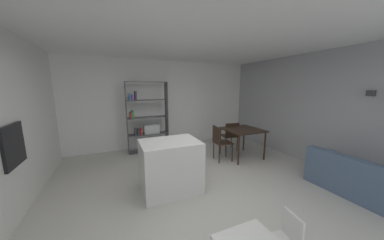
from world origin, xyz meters
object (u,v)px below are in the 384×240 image
child_chair_right (285,240)px  kitchen_island (170,166)px  dining_chair_far (230,134)px  dining_table (242,132)px  sofa (381,190)px  dining_chair_island_side (220,140)px  built_in_oven (13,145)px  open_bookshelf (147,120)px

child_chair_right → kitchen_island: bearing=-151.8°
dining_chair_far → kitchen_island: bearing=37.4°
dining_table → dining_chair_far: 0.54m
child_chair_right → sofa: (2.37, 0.17, -0.10)m
kitchen_island → dining_chair_island_side: bearing=27.9°
dining_chair_island_side → sofa: 2.99m
built_in_oven → child_chair_right: 3.59m
open_bookshelf → sofa: open_bookshelf is taller
open_bookshelf → sofa: 5.13m
built_in_oven → sofa: (5.19, -1.92, -0.84)m
kitchen_island → sofa: size_ratio=0.49×
kitchen_island → dining_table: size_ratio=1.08×
kitchen_island → child_chair_right: (0.63, -1.95, -0.12)m
dining_chair_island_side → dining_chair_far: bearing=-47.0°
child_chair_right → dining_chair_far: bearing=164.0°
dining_chair_far → child_chair_right: bearing=70.5°
kitchen_island → dining_chair_far: (2.24, 1.33, 0.06)m
kitchen_island → child_chair_right: 2.05m
built_in_oven → dining_table: size_ratio=0.62×
kitchen_island → built_in_oven: bearing=176.3°
built_in_oven → dining_table: (4.45, 0.68, -0.40)m
dining_table → built_in_oven: bearing=-171.3°
sofa → dining_chair_island_side: bearing=28.7°
dining_chair_far → sofa: (0.76, -3.10, -0.27)m
built_in_oven → kitchen_island: (2.19, -0.14, -0.63)m
built_in_oven → sofa: built_in_oven is taller
dining_chair_far → sofa: 3.21m
open_bookshelf → sofa: size_ratio=0.97×
open_bookshelf → dining_table: bearing=-33.5°
built_in_oven → dining_chair_island_side: bearing=10.4°
child_chair_right → sofa: bearing=104.4°
child_chair_right → dining_chair_far: size_ratio=0.72×
built_in_oven → dining_chair_island_side: size_ratio=0.66×
open_bookshelf → dining_chair_island_side: open_bookshelf is taller
built_in_oven → open_bookshelf: (2.18, 2.18, -0.16)m
kitchen_island → open_bookshelf: size_ratio=0.51×
child_chair_right → dining_chair_island_side: 2.94m
dining_table → sofa: 2.74m
child_chair_right → dining_chair_island_side: dining_chair_island_side is taller
built_in_oven → dining_chair_far: built_in_oven is taller
kitchen_island → open_bookshelf: bearing=90.3°
child_chair_right → sofa: 2.38m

